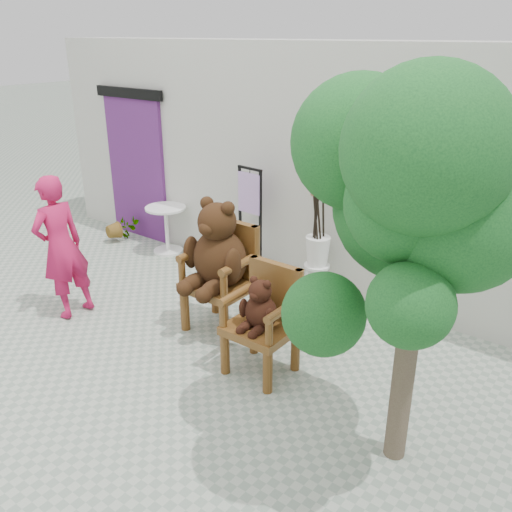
{
  "coord_description": "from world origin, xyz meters",
  "views": [
    {
      "loc": [
        3.55,
        -2.93,
        3.09
      ],
      "look_at": [
        0.42,
        1.17,
        0.95
      ],
      "focal_mm": 38.0,
      "sensor_mm": 36.0,
      "label": 1
    }
  ],
  "objects_px": {
    "person": "(61,247)",
    "display_stand": "(250,237)",
    "chair_big": "(219,258)",
    "stool_bucket": "(317,250)",
    "chair_small": "(264,313)",
    "tree": "(408,186)",
    "cafe_table": "(167,224)"
  },
  "relations": [
    {
      "from": "cafe_table",
      "to": "stool_bucket",
      "type": "distance_m",
      "value": 2.6
    },
    {
      "from": "chair_small",
      "to": "display_stand",
      "type": "distance_m",
      "value": 2.17
    },
    {
      "from": "cafe_table",
      "to": "display_stand",
      "type": "height_order",
      "value": "display_stand"
    },
    {
      "from": "chair_big",
      "to": "cafe_table",
      "type": "relative_size",
      "value": 2.14
    },
    {
      "from": "chair_small",
      "to": "display_stand",
      "type": "xyz_separation_m",
      "value": [
        -1.43,
        1.63,
        -0.04
      ]
    },
    {
      "from": "person",
      "to": "chair_small",
      "type": "bearing_deg",
      "value": 99.11
    },
    {
      "from": "display_stand",
      "to": "chair_big",
      "type": "bearing_deg",
      "value": -61.1
    },
    {
      "from": "chair_big",
      "to": "stool_bucket",
      "type": "distance_m",
      "value": 1.37
    },
    {
      "from": "chair_big",
      "to": "display_stand",
      "type": "height_order",
      "value": "display_stand"
    },
    {
      "from": "chair_big",
      "to": "display_stand",
      "type": "xyz_separation_m",
      "value": [
        -0.57,
        1.27,
        -0.26
      ]
    },
    {
      "from": "stool_bucket",
      "to": "tree",
      "type": "distance_m",
      "value": 3.16
    },
    {
      "from": "display_stand",
      "to": "stool_bucket",
      "type": "bearing_deg",
      "value": 4.98
    },
    {
      "from": "display_stand",
      "to": "person",
      "type": "bearing_deg",
      "value": -113.81
    },
    {
      "from": "chair_big",
      "to": "person",
      "type": "xyz_separation_m",
      "value": [
        -1.69,
        -0.79,
        -0.03
      ]
    },
    {
      "from": "person",
      "to": "display_stand",
      "type": "xyz_separation_m",
      "value": [
        1.13,
        2.06,
        -0.23
      ]
    },
    {
      "from": "person",
      "to": "stool_bucket",
      "type": "distance_m",
      "value": 2.99
    },
    {
      "from": "chair_big",
      "to": "chair_small",
      "type": "xyz_separation_m",
      "value": [
        0.87,
        -0.36,
        -0.22
      ]
    },
    {
      "from": "chair_big",
      "to": "display_stand",
      "type": "relative_size",
      "value": 0.99
    },
    {
      "from": "display_stand",
      "to": "stool_bucket",
      "type": "height_order",
      "value": "display_stand"
    },
    {
      "from": "person",
      "to": "display_stand",
      "type": "height_order",
      "value": "person"
    },
    {
      "from": "chair_small",
      "to": "cafe_table",
      "type": "distance_m",
      "value": 3.4
    },
    {
      "from": "cafe_table",
      "to": "display_stand",
      "type": "distance_m",
      "value": 1.57
    },
    {
      "from": "chair_small",
      "to": "stool_bucket",
      "type": "height_order",
      "value": "stool_bucket"
    },
    {
      "from": "display_stand",
      "to": "tree",
      "type": "xyz_separation_m",
      "value": [
        2.87,
        -2.04,
        1.6
      ]
    },
    {
      "from": "chair_small",
      "to": "cafe_table",
      "type": "relative_size",
      "value": 1.52
    },
    {
      "from": "chair_big",
      "to": "tree",
      "type": "distance_m",
      "value": 2.78
    },
    {
      "from": "person",
      "to": "tree",
      "type": "xyz_separation_m",
      "value": [
        4.0,
        0.02,
        1.37
      ]
    },
    {
      "from": "chair_big",
      "to": "cafe_table",
      "type": "bearing_deg",
      "value": 149.63
    },
    {
      "from": "chair_small",
      "to": "display_stand",
      "type": "height_order",
      "value": "display_stand"
    },
    {
      "from": "cafe_table",
      "to": "tree",
      "type": "height_order",
      "value": "tree"
    },
    {
      "from": "chair_big",
      "to": "stool_bucket",
      "type": "height_order",
      "value": "chair_big"
    },
    {
      "from": "chair_small",
      "to": "person",
      "type": "distance_m",
      "value": 2.6
    }
  ]
}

